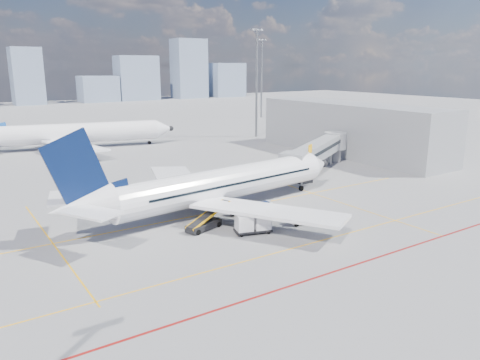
{
  "coord_description": "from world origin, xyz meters",
  "views": [
    {
      "loc": [
        -28.48,
        -38.27,
        17.1
      ],
      "look_at": [
        0.96,
        6.21,
        4.0
      ],
      "focal_mm": 35.0,
      "sensor_mm": 36.0,
      "label": 1
    }
  ],
  "objects_px": {
    "baggage_tug": "(300,218)",
    "second_aircraft": "(71,134)",
    "belt_loader": "(205,224)",
    "cargo_dolly": "(253,223)",
    "main_aircraft": "(215,186)",
    "ramp_worker": "(333,220)"
  },
  "relations": [
    {
      "from": "baggage_tug",
      "to": "second_aircraft",
      "type": "bearing_deg",
      "value": 110.16
    },
    {
      "from": "second_aircraft",
      "to": "belt_loader",
      "type": "height_order",
      "value": "second_aircraft"
    },
    {
      "from": "main_aircraft",
      "to": "baggage_tug",
      "type": "relative_size",
      "value": 15.88
    },
    {
      "from": "cargo_dolly",
      "to": "belt_loader",
      "type": "xyz_separation_m",
      "value": [
        -3.62,
        3.85,
        -0.51
      ]
    },
    {
      "from": "second_aircraft",
      "to": "cargo_dolly",
      "type": "distance_m",
      "value": 62.97
    },
    {
      "from": "belt_loader",
      "to": "ramp_worker",
      "type": "relative_size",
      "value": 4.06
    },
    {
      "from": "cargo_dolly",
      "to": "ramp_worker",
      "type": "xyz_separation_m",
      "value": [
        8.41,
        -3.16,
        -0.4
      ]
    },
    {
      "from": "second_aircraft",
      "to": "cargo_dolly",
      "type": "xyz_separation_m",
      "value": [
        2.45,
        -62.88,
        -2.07
      ]
    },
    {
      "from": "second_aircraft",
      "to": "main_aircraft",
      "type": "bearing_deg",
      "value": -74.35
    },
    {
      "from": "baggage_tug",
      "to": "belt_loader",
      "type": "bearing_deg",
      "value": 167.81
    },
    {
      "from": "main_aircraft",
      "to": "baggage_tug",
      "type": "xyz_separation_m",
      "value": [
        5.49,
        -8.96,
        -2.46
      ]
    },
    {
      "from": "belt_loader",
      "to": "baggage_tug",
      "type": "bearing_deg",
      "value": -42.38
    },
    {
      "from": "belt_loader",
      "to": "cargo_dolly",
      "type": "bearing_deg",
      "value": -64.3
    },
    {
      "from": "main_aircraft",
      "to": "second_aircraft",
      "type": "relative_size",
      "value": 0.94
    },
    {
      "from": "belt_loader",
      "to": "ramp_worker",
      "type": "height_order",
      "value": "belt_loader"
    },
    {
      "from": "main_aircraft",
      "to": "ramp_worker",
      "type": "distance_m",
      "value": 14.25
    },
    {
      "from": "cargo_dolly",
      "to": "second_aircraft",
      "type": "bearing_deg",
      "value": 108.55
    },
    {
      "from": "main_aircraft",
      "to": "second_aircraft",
      "type": "distance_m",
      "value": 54.57
    },
    {
      "from": "main_aircraft",
      "to": "belt_loader",
      "type": "bearing_deg",
      "value": -138.54
    },
    {
      "from": "second_aircraft",
      "to": "cargo_dolly",
      "type": "height_order",
      "value": "second_aircraft"
    },
    {
      "from": "baggage_tug",
      "to": "cargo_dolly",
      "type": "bearing_deg",
      "value": -172.84
    },
    {
      "from": "ramp_worker",
      "to": "second_aircraft",
      "type": "bearing_deg",
      "value": 42.13
    }
  ]
}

